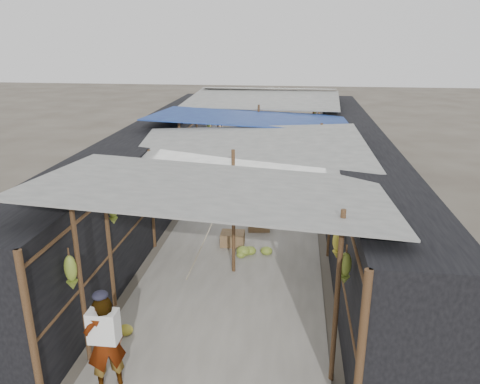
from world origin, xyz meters
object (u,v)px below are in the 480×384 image
at_px(crate_near, 233,239).
at_px(vendor_seated, 286,175).
at_px(black_basin, 292,182).
at_px(vendor_elderly, 105,343).
at_px(shopper_blue, 223,160).

distance_m(crate_near, vendor_seated, 4.31).
distance_m(black_basin, vendor_elderly, 9.85).
height_order(crate_near, vendor_elderly, vendor_elderly).
bearing_deg(vendor_seated, shopper_blue, -147.79).
xyz_separation_m(vendor_elderly, vendor_seated, (2.20, 8.92, -0.21)).
distance_m(vendor_elderly, shopper_blue, 9.84).
xyz_separation_m(black_basin, vendor_seated, (-0.20, -0.61, 0.41)).
relative_size(vendor_elderly, shopper_blue, 1.01).
bearing_deg(vendor_elderly, crate_near, -135.62).
bearing_deg(crate_near, black_basin, 73.42).
bearing_deg(crate_near, vendor_seated, 73.84).
distance_m(black_basin, shopper_blue, 2.39).
height_order(crate_near, vendor_seated, vendor_seated).
bearing_deg(vendor_seated, crate_near, -49.08).
xyz_separation_m(vendor_elderly, shopper_blue, (0.10, 9.84, -0.01)).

